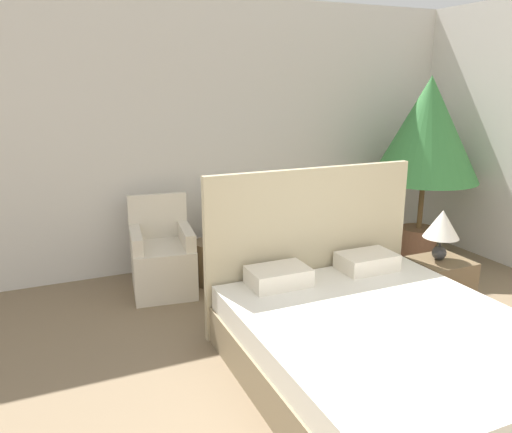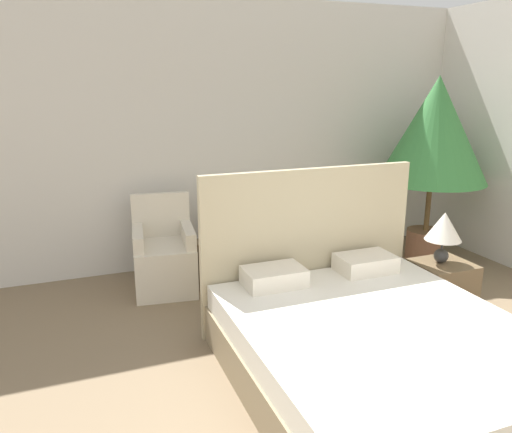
# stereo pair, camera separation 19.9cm
# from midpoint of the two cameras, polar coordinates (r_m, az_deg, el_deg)

# --- Properties ---
(wall_back) EXTENTS (10.00, 0.06, 2.90)m
(wall_back) POSITION_cam_midpoint_polar(r_m,az_deg,el_deg) (5.62, -2.55, 9.26)
(wall_back) COLOR silver
(wall_back) RESTS_ON ground_plane
(bed) EXTENTS (1.89, 2.20, 1.35)m
(bed) POSITION_cam_midpoint_polar(r_m,az_deg,el_deg) (3.64, 14.87, -14.10)
(bed) COLOR #8C7A5B
(bed) RESTS_ON ground_plane
(armchair_near_window_left) EXTENTS (0.66, 0.72, 0.93)m
(armchair_near_window_left) POSITION_cam_midpoint_polar(r_m,az_deg,el_deg) (5.05, -9.31, -5.02)
(armchair_near_window_left) COLOR beige
(armchair_near_window_left) RESTS_ON ground_plane
(armchair_near_window_right) EXTENTS (0.67, 0.72, 0.93)m
(armchair_near_window_right) POSITION_cam_midpoint_polar(r_m,az_deg,el_deg) (5.33, 1.35, -3.73)
(armchair_near_window_right) COLOR beige
(armchair_near_window_right) RESTS_ON ground_plane
(potted_palm) EXTENTS (1.20, 1.20, 2.10)m
(potted_palm) POSITION_cam_midpoint_polar(r_m,az_deg,el_deg) (5.99, 20.66, 8.80)
(potted_palm) COLOR brown
(potted_palm) RESTS_ON ground_plane
(nightstand) EXTENTS (0.49, 0.44, 0.47)m
(nightstand) POSITION_cam_midpoint_polar(r_m,az_deg,el_deg) (4.88, 21.51, -7.53)
(nightstand) COLOR brown
(nightstand) RESTS_ON ground_plane
(table_lamp) EXTENTS (0.32, 0.32, 0.46)m
(table_lamp) POSITION_cam_midpoint_polar(r_m,az_deg,el_deg) (4.71, 21.81, -1.30)
(table_lamp) COLOR #333333
(table_lamp) RESTS_ON nightstand
(side_table) EXTENTS (0.37, 0.37, 0.45)m
(side_table) POSITION_cam_midpoint_polar(r_m,az_deg,el_deg) (5.20, -3.84, -5.17)
(side_table) COLOR brown
(side_table) RESTS_ON ground_plane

